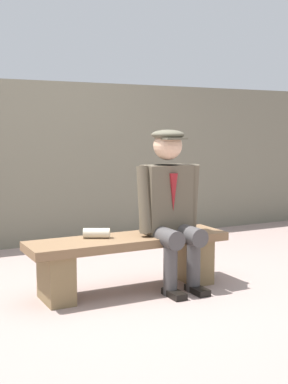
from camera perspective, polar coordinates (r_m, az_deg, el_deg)
name	(u,v)px	position (r m, az deg, el deg)	size (l,w,h in m)	color
ground_plane	(129,290)	(4.30, -1.64, -10.59)	(30.00, 30.00, 0.00)	gray
bench	(129,255)	(4.23, -1.66, -6.85)	(1.63, 0.43, 0.44)	brown
seated_man	(170,203)	(4.25, 2.84, -1.19)	(0.55, 0.55, 1.28)	brown
rolled_magazine	(97,233)	(4.15, -5.16, -4.46)	(0.08, 0.08, 0.21)	beige
stadium_wall	(50,163)	(6.04, -10.16, 3.07)	(12.00, 0.24, 1.82)	#6A6656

